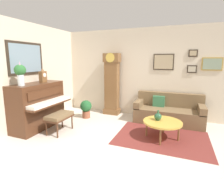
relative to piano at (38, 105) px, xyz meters
The scene contains 13 objects.
ground_plane 2.34m from the piano, ahead, with size 6.40×6.00×0.10m, color beige.
wall_left 0.92m from the piano, 144.73° to the right, with size 0.13×4.90×2.80m.
wall_back 3.20m from the piano, 43.48° to the left, with size 5.30×0.13×2.80m.
area_rug 3.26m from the piano, ahead, with size 2.10×1.50×0.01m, color maroon.
piano is the anchor object (origin of this frame).
piano_bench 0.75m from the piano, ahead, with size 0.42×0.70×0.48m.
grandfather_clock 2.34m from the piano, 53.26° to the left, with size 0.52×0.34×2.03m.
couch 3.66m from the piano, 28.00° to the left, with size 1.90×0.80×0.84m.
coffee_table 3.22m from the piano, ahead, with size 0.88×0.88×0.42m.
mantel_clock 0.80m from the piano, 89.44° to the left, with size 0.13×0.18×0.38m.
flower_vase 1.03m from the piano, 89.79° to the right, with size 0.26×0.26×0.58m.
green_jug 3.11m from the piano, 10.26° to the left, with size 0.17×0.17×0.24m.
potted_plant 1.43m from the piano, 56.06° to the left, with size 0.36×0.36×0.56m.
Camera 1 is at (1.26, -3.21, 1.82)m, focal length 27.93 mm.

